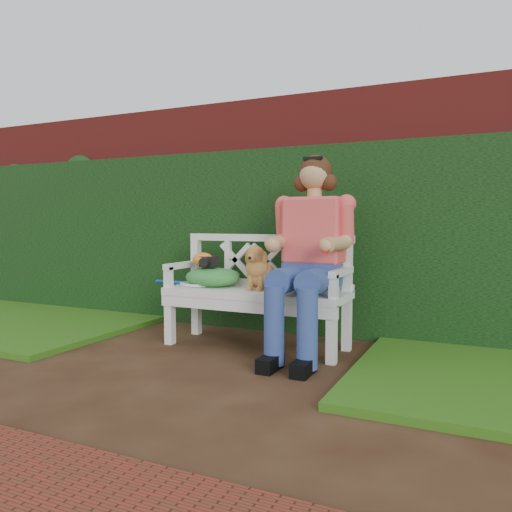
% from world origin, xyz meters
% --- Properties ---
extents(ground, '(60.00, 60.00, 0.00)m').
position_xyz_m(ground, '(0.00, 0.00, 0.00)').
color(ground, '#331A0E').
extents(brick_wall, '(10.00, 0.30, 2.20)m').
position_xyz_m(brick_wall, '(0.00, 1.90, 1.10)').
color(brick_wall, maroon).
rests_on(brick_wall, ground).
extents(ivy_hedge, '(10.00, 0.18, 1.70)m').
position_xyz_m(ivy_hedge, '(0.00, 1.68, 0.85)').
color(ivy_hedge, '#21561C').
rests_on(ivy_hedge, ground).
extents(grass_left, '(2.60, 2.00, 0.05)m').
position_xyz_m(grass_left, '(-2.40, 0.90, 0.03)').
color(grass_left, '#285F16').
rests_on(grass_left, ground).
extents(garden_bench, '(1.60, 0.67, 0.48)m').
position_xyz_m(garden_bench, '(0.21, 1.01, 0.24)').
color(garden_bench, white).
rests_on(garden_bench, ground).
extents(seated_woman, '(0.82, 1.00, 1.58)m').
position_xyz_m(seated_woman, '(0.69, 0.99, 0.79)').
color(seated_woman, '#ED4476').
rests_on(seated_woman, ground).
extents(dog, '(0.36, 0.40, 0.36)m').
position_xyz_m(dog, '(0.24, 1.01, 0.66)').
color(dog, '#A57630').
rests_on(dog, garden_bench).
extents(tennis_racket, '(0.67, 0.40, 0.03)m').
position_xyz_m(tennis_racket, '(-0.37, 1.00, 0.50)').
color(tennis_racket, white).
rests_on(tennis_racket, garden_bench).
extents(green_bag, '(0.57, 0.51, 0.16)m').
position_xyz_m(green_bag, '(-0.21, 1.02, 0.56)').
color(green_bag, '#178D1D').
rests_on(green_bag, garden_bench).
extents(camera_item, '(0.14, 0.11, 0.09)m').
position_xyz_m(camera_item, '(-0.23, 1.00, 0.69)').
color(camera_item, black).
rests_on(camera_item, green_bag).
extents(baseball_glove, '(0.21, 0.17, 0.12)m').
position_xyz_m(baseball_glove, '(-0.29, 1.01, 0.70)').
color(baseball_glove, orange).
rests_on(baseball_glove, green_bag).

